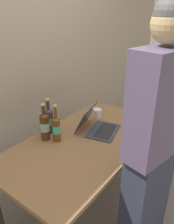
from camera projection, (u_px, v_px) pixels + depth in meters
ground_plane at (86, 202)px, 2.14m from camera, size 8.00×8.00×0.00m
desk at (86, 147)px, 1.86m from camera, size 1.47×0.80×0.70m
laptop at (97, 125)px, 1.96m from camera, size 0.39×0.40×0.22m
beer_bottle_dark at (49, 120)px, 1.90m from camera, size 0.07×0.07×0.31m
beer_bottle_green at (45, 126)px, 1.80m from camera, size 0.08×0.08×0.32m
beer_bottle_brown at (56, 128)px, 1.78m from camera, size 0.06×0.06×0.32m
person_figure at (153, 148)px, 1.37m from camera, size 0.43×0.32×1.75m
coffee_mug at (97, 113)px, 2.20m from camera, size 0.11×0.08×0.08m
back_wall at (16, 55)px, 2.00m from camera, size 6.00×0.10×2.60m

